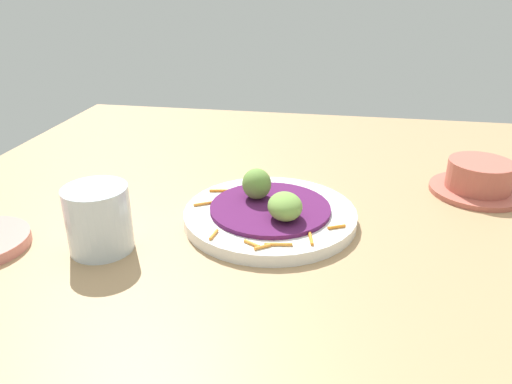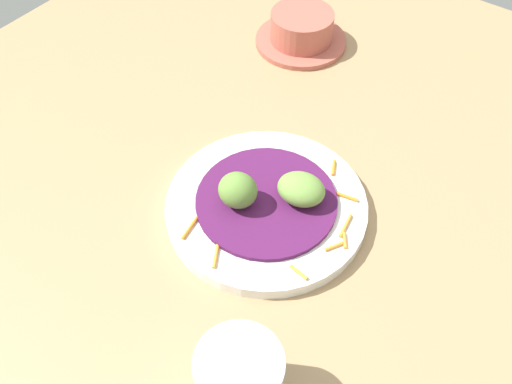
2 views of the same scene
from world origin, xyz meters
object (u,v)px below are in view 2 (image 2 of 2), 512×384
(main_plate, at_px, (269,208))
(guac_scoop_left, at_px, (238,190))
(guac_scoop_center, at_px, (301,190))
(terracotta_bowl, at_px, (301,31))
(water_glass, at_px, (240,381))

(main_plate, height_order, guac_scoop_left, guac_scoop_left)
(guac_scoop_center, relative_size, terracotta_bowl, 0.39)
(main_plate, height_order, water_glass, water_glass)
(guac_scoop_left, bearing_deg, terracotta_bowl, -68.94)
(guac_scoop_center, bearing_deg, main_plate, 39.90)
(guac_scoop_left, distance_m, terracotta_bowl, 0.34)
(guac_scoop_left, xyz_separation_m, guac_scoop_center, (-0.05, -0.05, -0.00))
(guac_scoop_left, distance_m, guac_scoop_center, 0.07)
(water_glass, bearing_deg, terracotta_bowl, -62.58)
(main_plate, xyz_separation_m, terracotta_bowl, (0.15, -0.30, 0.01))
(terracotta_bowl, relative_size, water_glass, 1.71)
(guac_scoop_left, bearing_deg, guac_scoop_center, -140.10)
(terracotta_bowl, bearing_deg, water_glass, 117.42)
(guac_scoop_left, relative_size, terracotta_bowl, 0.32)
(terracotta_bowl, bearing_deg, main_plate, 116.79)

